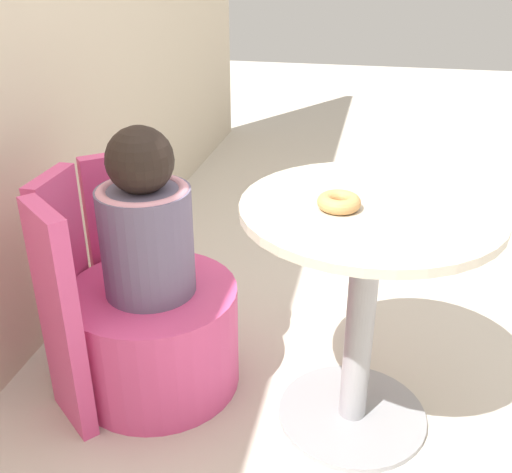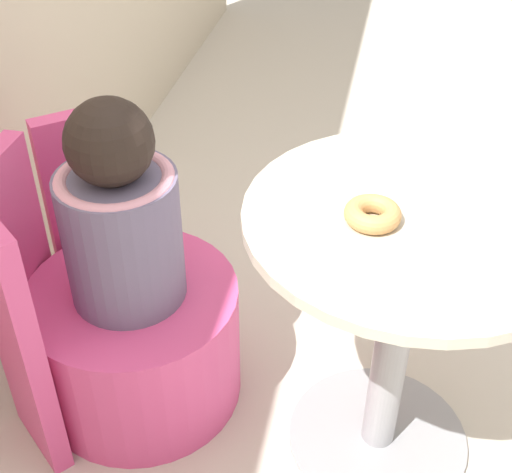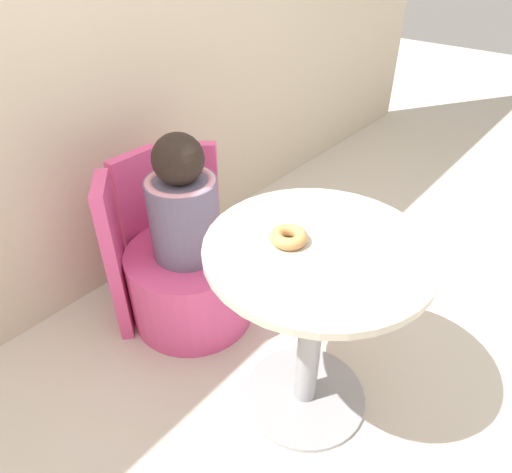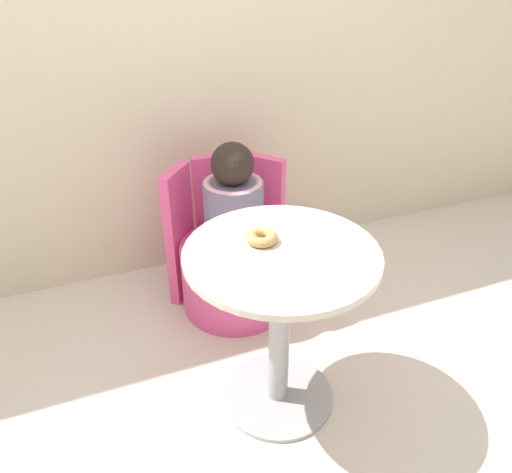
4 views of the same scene
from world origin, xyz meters
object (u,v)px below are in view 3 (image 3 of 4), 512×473
object	(u,v)px
tub_chair	(191,283)
donut	(289,237)
round_table	(314,301)
child_figure	(183,204)

from	to	relation	value
tub_chair	donut	xyz separation A→B (m)	(-0.09, -0.57, 0.56)
round_table	donut	size ratio (longest dim) A/B	6.40
child_figure	donut	size ratio (longest dim) A/B	4.67
tub_chair	donut	world-z (taller)	donut
tub_chair	child_figure	size ratio (longest dim) A/B	1.03
round_table	child_figure	distance (m)	0.65
round_table	child_figure	xyz separation A→B (m)	(0.05, 0.65, 0.09)
tub_chair	child_figure	distance (m)	0.41
tub_chair	child_figure	xyz separation A→B (m)	(0.00, 0.00, 0.41)
child_figure	donut	distance (m)	0.59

